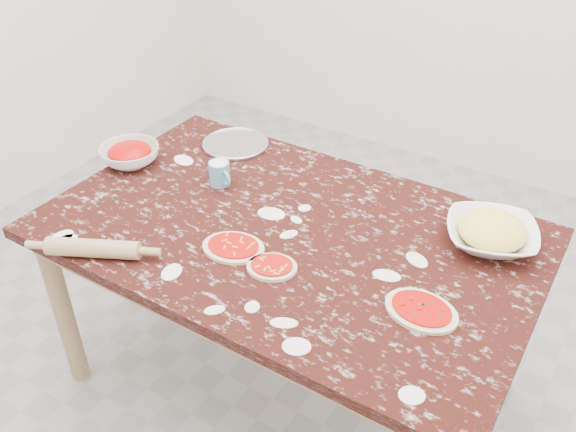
# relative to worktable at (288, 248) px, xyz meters

# --- Properties ---
(ground) EXTENTS (4.00, 4.00, 0.00)m
(ground) POSITION_rel_worktable_xyz_m (0.00, 0.00, -0.67)
(ground) COLOR gray
(worktable) EXTENTS (1.60, 1.00, 0.75)m
(worktable) POSITION_rel_worktable_xyz_m (0.00, 0.00, 0.00)
(worktable) COLOR black
(worktable) RESTS_ON ground
(pizza_tray) EXTENTS (0.29, 0.29, 0.01)m
(pizza_tray) POSITION_rel_worktable_xyz_m (-0.48, 0.37, 0.09)
(pizza_tray) COLOR #B2B2B7
(pizza_tray) RESTS_ON worktable
(sauce_bowl) EXTENTS (0.24, 0.24, 0.07)m
(sauce_bowl) POSITION_rel_worktable_xyz_m (-0.74, 0.04, 0.12)
(sauce_bowl) COLOR white
(sauce_bowl) RESTS_ON worktable
(cheese_bowl) EXTENTS (0.36, 0.36, 0.07)m
(cheese_bowl) POSITION_rel_worktable_xyz_m (0.59, 0.27, 0.12)
(cheese_bowl) COLOR white
(cheese_bowl) RESTS_ON worktable
(flour_mug) EXTENTS (0.11, 0.08, 0.09)m
(flour_mug) POSITION_rel_worktable_xyz_m (-0.36, 0.10, 0.13)
(flour_mug) COLOR #5B96B9
(flour_mug) RESTS_ON worktable
(pizza_left) EXTENTS (0.23, 0.20, 0.02)m
(pizza_left) POSITION_rel_worktable_xyz_m (-0.09, -0.19, 0.09)
(pizza_left) COLOR beige
(pizza_left) RESTS_ON worktable
(pizza_mid) EXTENTS (0.19, 0.18, 0.02)m
(pizza_mid) POSITION_rel_worktable_xyz_m (0.07, -0.20, 0.09)
(pizza_mid) COLOR beige
(pizza_mid) RESTS_ON worktable
(pizza_right) EXTENTS (0.22, 0.18, 0.02)m
(pizza_right) POSITION_rel_worktable_xyz_m (0.52, -0.14, 0.09)
(pizza_right) COLOR beige
(pizza_right) RESTS_ON worktable
(rolling_pin) EXTENTS (0.29, 0.18, 0.06)m
(rolling_pin) POSITION_rel_worktable_xyz_m (-0.43, -0.44, 0.11)
(rolling_pin) COLOR tan
(rolling_pin) RESTS_ON worktable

